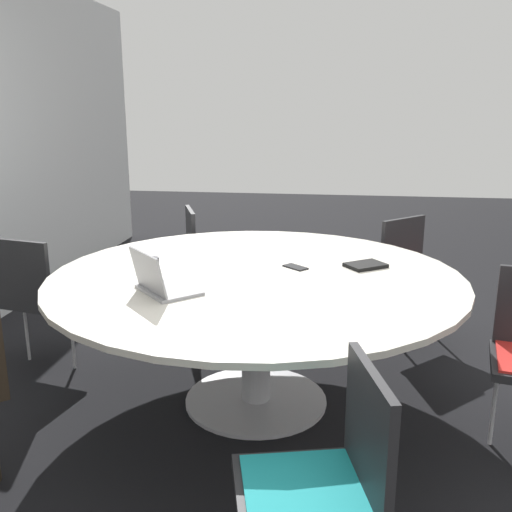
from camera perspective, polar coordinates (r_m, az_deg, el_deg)
ground_plane at (r=3.34m, az=0.00°, el=-14.29°), size 16.00×16.00×0.00m
conference_table at (r=3.08m, az=0.00°, el=-3.69°), size 2.20×2.20×0.75m
chair_1 at (r=1.89m, az=7.02°, el=-20.92°), size 0.53×0.51×0.87m
chair_3 at (r=4.11m, az=15.67°, el=-1.34°), size 0.61×0.61×0.87m
chair_4 at (r=4.44m, az=-4.86°, el=0.34°), size 0.56×0.55×0.87m
chair_5 at (r=3.77m, az=-21.05°, el=-3.23°), size 0.50×0.52×0.87m
laptop at (r=2.76m, az=-9.54°, el=-2.62°), size 0.39×0.39×0.21m
spiral_notebook at (r=3.24m, az=10.90°, el=-0.91°), size 0.24×0.26×0.02m
coffee_cup at (r=3.15m, az=-10.30°, el=-0.82°), size 0.07×0.07×0.08m
cell_phone at (r=3.17m, az=3.96°, el=-1.11°), size 0.15×0.15×0.01m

